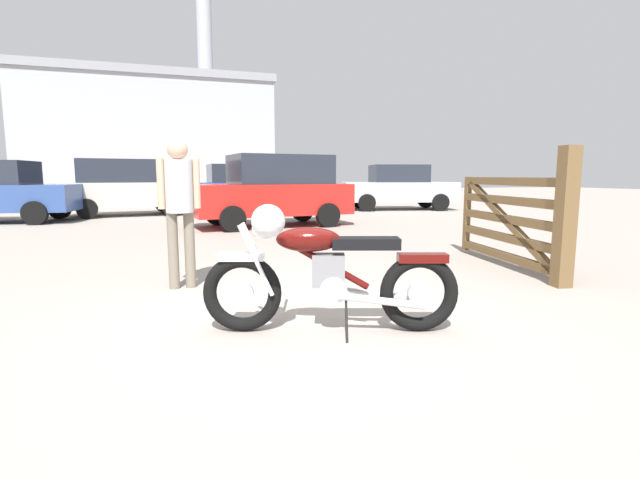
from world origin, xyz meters
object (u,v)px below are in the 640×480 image
Objects in this scene: red_hatchback_near at (274,190)px; bystander at (179,198)px; vintage_motorcycle at (324,273)px; silver_sedan_mid at (398,187)px; timber_gate at (518,219)px; dark_sedan_left at (238,188)px; white_estate_far at (125,187)px.

bystander is at bearing 61.69° from red_hatchback_near.
silver_sedan_mid is (6.44, 12.66, 0.34)m from vintage_motorcycle.
bystander is 13.19m from silver_sedan_mid.
dark_sedan_left is (-2.62, 11.76, 0.13)m from timber_gate.
dark_sedan_left is at bearing 4.07° from white_estate_far.
white_estate_far reaches higher than dark_sedan_left.
vintage_motorcycle is at bearing 124.93° from timber_gate.
red_hatchback_near reaches higher than vintage_motorcycle.
dark_sedan_left is (0.53, 13.47, 0.34)m from vintage_motorcycle.
white_estate_far reaches higher than vintage_motorcycle.
red_hatchback_near is 7.12m from silver_sedan_mid.
bystander is 10.77m from white_estate_far.
vintage_motorcycle is at bearing 82.48° from dark_sedan_left.
red_hatchback_near is 0.99× the size of white_estate_far.
silver_sedan_mid reaches higher than vintage_motorcycle.
silver_sedan_mid is at bearing -10.16° from timber_gate.
red_hatchback_near is (-2.19, 6.41, 0.21)m from timber_gate.
red_hatchback_near reaches higher than bystander.
timber_gate reaches higher than vintage_motorcycle.
timber_gate is (3.15, 1.70, 0.21)m from vintage_motorcycle.
timber_gate is 0.62× the size of red_hatchback_near.
dark_sedan_left reaches higher than vintage_motorcycle.
silver_sedan_mid is 1.07× the size of white_estate_far.
silver_sedan_mid is at bearing 139.00° from bystander.
red_hatchback_near is at bearing 25.44° from timber_gate.
silver_sedan_mid reaches higher than timber_gate.
vintage_motorcycle is 14.21m from silver_sedan_mid.
vintage_motorcycle is 0.49× the size of red_hatchback_near.
silver_sedan_mid is (5.48, 4.55, -0.08)m from red_hatchback_near.
silver_sedan_mid is at bearing 167.00° from dark_sedan_left.
vintage_motorcycle is at bearing -87.20° from white_estate_far.
timber_gate is 1.53× the size of bystander.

